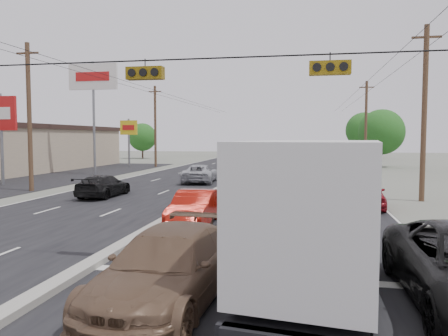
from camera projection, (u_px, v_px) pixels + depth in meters
The scene contains 24 objects.
ground at pixel (99, 263), 12.78m from camera, with size 200.00×200.00×0.00m, color #606356.
road_surface at pixel (244, 175), 42.18m from camera, with size 20.00×160.00×0.02m, color black.
center_median at pixel (244, 174), 42.18m from camera, with size 0.50×160.00×0.20m, color gray.
parking_lot at pixel (55, 177), 40.44m from camera, with size 10.00×42.00×0.02m, color black.
utility_pole_left_b at pixel (29, 116), 29.44m from camera, with size 1.60×0.30×10.00m.
utility_pole_left_c at pixel (155, 126), 53.94m from camera, with size 1.60×0.30×10.00m.
utility_pole_right_b at pixel (424, 112), 24.80m from camera, with size 1.60×0.30×10.00m.
utility_pole_right_c at pixel (366, 125), 49.31m from camera, with size 1.60×0.30×10.00m.
traffic_signals at pixel (142, 72), 12.13m from camera, with size 25.00×0.30×0.54m.
pole_sign_mid at pixel (1, 118), 33.22m from camera, with size 2.60×0.25×7.00m.
pole_sign_billboard at pixel (93, 84), 42.29m from camera, with size 5.00×0.25×11.00m.
pole_sign_far at pixel (129, 132), 54.64m from camera, with size 2.20×0.25×6.00m.
tree_left_far at pixel (142, 137), 75.41m from camera, with size 4.80×4.80×6.12m.
tree_right_mid at pixel (381, 132), 53.80m from camera, with size 5.60×5.60×7.14m.
tree_right_far at pixel (364, 130), 78.07m from camera, with size 6.40×6.40×8.16m.
box_truck at pixel (317, 219), 9.82m from camera, with size 3.41×7.36×3.60m.
tan_sedan at pixel (169, 268), 9.55m from camera, with size 2.27×5.59×1.62m, color brown.
red_sedan at pixel (195, 208), 18.13m from camera, with size 1.53×4.39×1.45m, color maroon.
queue_car_a at pixel (252, 193), 24.06m from camera, with size 1.44×3.57×1.22m, color black.
queue_car_b at pixel (323, 206), 18.88m from camera, with size 1.52×4.35×1.43m, color #B9B8BB.
queue_car_c at pixel (270, 184), 27.29m from camera, with size 2.55×5.52×1.53m, color #B1B5B9.
queue_car_e at pixel (365, 193), 22.81m from camera, with size 1.84×4.56×1.55m, color maroon.
oncoming_near at pixel (103, 186), 26.86m from camera, with size 1.90×4.68×1.36m, color black.
oncoming_far at pixel (200, 174), 35.28m from camera, with size 2.42×5.25×1.46m, color #A9ABB1.
Camera 1 is at (5.94, -11.65, 3.67)m, focal length 35.00 mm.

